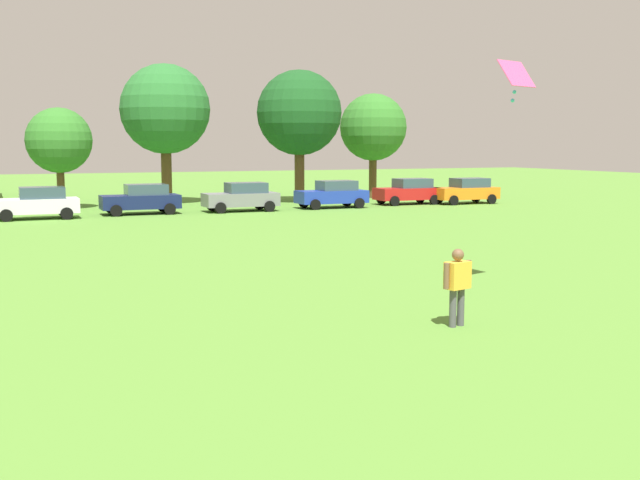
# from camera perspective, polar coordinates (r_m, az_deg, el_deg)

# --- Properties ---
(ground_plane) EXTENTS (160.00, 160.00, 0.00)m
(ground_plane) POSITION_cam_1_polar(r_m,az_deg,el_deg) (29.37, -19.21, -1.00)
(ground_plane) COLOR #568C33
(adult_bystander) EXTENTS (0.78, 0.44, 1.69)m
(adult_bystander) POSITION_cam_1_polar(r_m,az_deg,el_deg) (16.95, 10.02, -2.94)
(adult_bystander) COLOR #4C4C51
(adult_bystander) RESTS_ON ground
(kite) EXTENTS (1.21, 0.85, 1.09)m
(kite) POSITION_cam_1_polar(r_m,az_deg,el_deg) (21.23, 14.17, 11.55)
(kite) COLOR #F24C8C
(parked_car_white_2) EXTENTS (4.30, 2.02, 1.68)m
(parked_car_white_2) POSITION_cam_1_polar(r_m,az_deg,el_deg) (43.32, -19.99, 2.58)
(parked_car_white_2) COLOR white
(parked_car_white_2) RESTS_ON ground
(parked_car_navy_3) EXTENTS (4.30, 2.02, 1.68)m
(parked_car_navy_3) POSITION_cam_1_polar(r_m,az_deg,el_deg) (44.69, -12.92, 2.95)
(parked_car_navy_3) COLOR #141E4C
(parked_car_navy_3) RESTS_ON ground
(parked_car_gray_4) EXTENTS (4.30, 2.02, 1.68)m
(parked_car_gray_4) POSITION_cam_1_polar(r_m,az_deg,el_deg) (45.65, -5.73, 3.17)
(parked_car_gray_4) COLOR slate
(parked_car_gray_4) RESTS_ON ground
(parked_car_blue_5) EXTENTS (4.30, 2.02, 1.68)m
(parked_car_blue_5) POSITION_cam_1_polar(r_m,az_deg,el_deg) (47.85, 0.94, 3.38)
(parked_car_blue_5) COLOR #1E38AD
(parked_car_blue_5) RESTS_ON ground
(parked_car_red_6) EXTENTS (4.30, 2.02, 1.68)m
(parked_car_red_6) POSITION_cam_1_polar(r_m,az_deg,el_deg) (51.12, 6.53, 3.57)
(parked_car_red_6) COLOR red
(parked_car_red_6) RESTS_ON ground
(parked_car_orange_7) EXTENTS (4.30, 2.02, 1.68)m
(parked_car_orange_7) POSITION_cam_1_polar(r_m,az_deg,el_deg) (52.27, 10.66, 3.57)
(parked_car_orange_7) COLOR orange
(parked_car_orange_7) RESTS_ON ground
(tree_center_left) EXTENTS (3.90, 3.90, 6.08)m
(tree_center_left) POSITION_cam_1_polar(r_m,az_deg,el_deg) (49.36, -18.56, 6.90)
(tree_center_left) COLOR brown
(tree_center_left) RESTS_ON ground
(tree_center_right) EXTENTS (5.83, 5.83, 9.09)m
(tree_center_right) POSITION_cam_1_polar(r_m,az_deg,el_deg) (52.23, -11.27, 9.35)
(tree_center_right) COLOR brown
(tree_center_right) RESTS_ON ground
(tree_right) EXTENTS (5.65, 5.65, 8.80)m
(tree_right) POSITION_cam_1_polar(r_m,az_deg,el_deg) (52.31, -1.53, 9.26)
(tree_right) COLOR brown
(tree_right) RESTS_ON ground
(tree_far_right) EXTENTS (4.84, 4.84, 7.54)m
(tree_far_right) POSITION_cam_1_polar(r_m,az_deg,el_deg) (57.03, 3.91, 8.21)
(tree_far_right) COLOR brown
(tree_far_right) RESTS_ON ground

